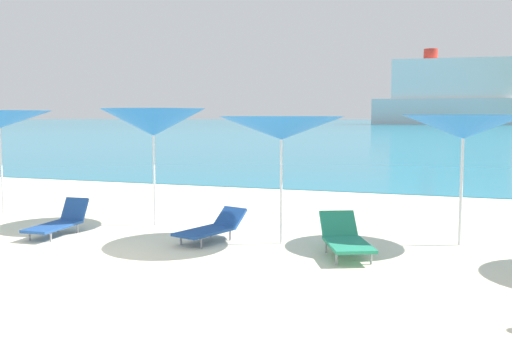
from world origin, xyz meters
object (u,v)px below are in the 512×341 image
umbrella_4 (153,122)px  cruise_ship (449,96)px  lounge_chair_2 (212,228)px  umbrella_6 (463,127)px  umbrella_5 (281,128)px  lounge_chair_1 (59,222)px  lounge_chair_0 (345,238)px

umbrella_4 → cruise_ship: bearing=88.3°
umbrella_4 → lounge_chair_2: 2.71m
umbrella_6 → cruise_ship: cruise_ship is taller
umbrella_5 → cruise_ship: bearing=89.4°
umbrella_4 → umbrella_5: bearing=-15.1°
lounge_chair_1 → lounge_chair_2: lounge_chair_1 is taller
lounge_chair_1 → cruise_ship: cruise_ship is taller
lounge_chair_0 → lounge_chair_2: size_ratio=1.01×
lounge_chair_0 → cruise_ship: cruise_ship is taller
cruise_ship → lounge_chair_0: bearing=-94.6°
lounge_chair_2 → lounge_chair_0: bearing=10.3°
umbrella_4 → cruise_ship: cruise_ship is taller
umbrella_5 → umbrella_6: umbrella_6 is taller
umbrella_6 → lounge_chair_1: umbrella_6 is taller
umbrella_4 → cruise_ship: (4.63, 157.82, 5.92)m
lounge_chair_0 → umbrella_6: bearing=15.0°
umbrella_4 → cruise_ship: 158.00m
umbrella_4 → umbrella_6: bearing=1.1°
lounge_chair_0 → lounge_chair_2: (-2.46, 0.30, -0.04)m
lounge_chair_2 → cruise_ship: (2.93, 158.80, 7.79)m
lounge_chair_2 → umbrella_4: bearing=167.2°
umbrella_5 → umbrella_6: (2.96, 0.90, 0.02)m
lounge_chair_0 → lounge_chair_1: size_ratio=1.10×
lounge_chair_1 → umbrella_6: bearing=9.6°
umbrella_6 → cruise_ship: (-1.27, 157.71, 5.99)m
cruise_ship → umbrella_5: bearing=-95.0°
umbrella_6 → lounge_chair_1: 7.51m
umbrella_4 → lounge_chair_1: size_ratio=1.64×
umbrella_4 → lounge_chair_0: 4.72m
umbrella_5 → lounge_chair_2: (-1.24, -0.19, -1.78)m
lounge_chair_0 → lounge_chair_2: bearing=149.4°
umbrella_6 → lounge_chair_2: (-4.20, -1.09, -1.80)m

